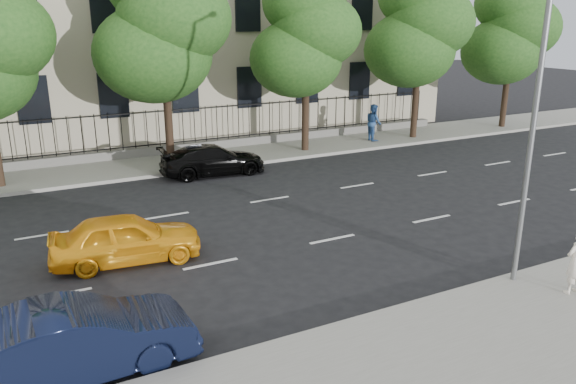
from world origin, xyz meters
The scene contains 15 objects.
ground centered at (0.00, 0.00, 0.00)m, with size 120.00×120.00×0.00m, color black.
near_sidewalk centered at (0.00, -4.00, 0.07)m, with size 60.00×4.00×0.15m, color gray.
far_sidewalk centered at (0.00, 14.00, 0.07)m, with size 60.00×4.00×0.15m, color gray.
lane_markings centered at (0.00, 4.75, 0.01)m, with size 49.60×4.62×0.01m, color silver, non-canonical shape.
iron_fence centered at (0.00, 15.70, 0.65)m, with size 30.00×0.50×2.20m.
street_light centered at (2.50, -1.77, 5.15)m, with size 0.25×3.32×8.05m.
tree_c centered at (-1.96, 13.36, 6.41)m, with size 5.89×5.50×9.80m.
tree_d centered at (5.04, 13.36, 5.84)m, with size 5.34×4.94×8.84m.
tree_e centered at (12.04, 13.36, 6.20)m, with size 5.71×5.31×9.46m.
tree_f centered at (19.04, 13.36, 5.88)m, with size 5.52×5.12×9.01m.
yellow_taxi centered at (-6.01, 3.76, 0.70)m, with size 1.65×4.11×1.40m, color #F4A315.
navy_sedan centered at (-8.02, -1.20, 0.75)m, with size 1.58×4.53×1.49m, color black.
black_sedan centered at (-0.65, 11.37, 0.67)m, with size 1.87×4.59×1.33m, color black.
woman_near centered at (3.18, -3.47, 0.98)m, with size 0.61×0.40×1.66m, color white.
pedestrian_far centered at (9.43, 13.49, 1.14)m, with size 0.97×0.75×1.99m, color #2A4D85.
Camera 1 is at (-8.72, -11.28, 6.59)m, focal length 35.00 mm.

